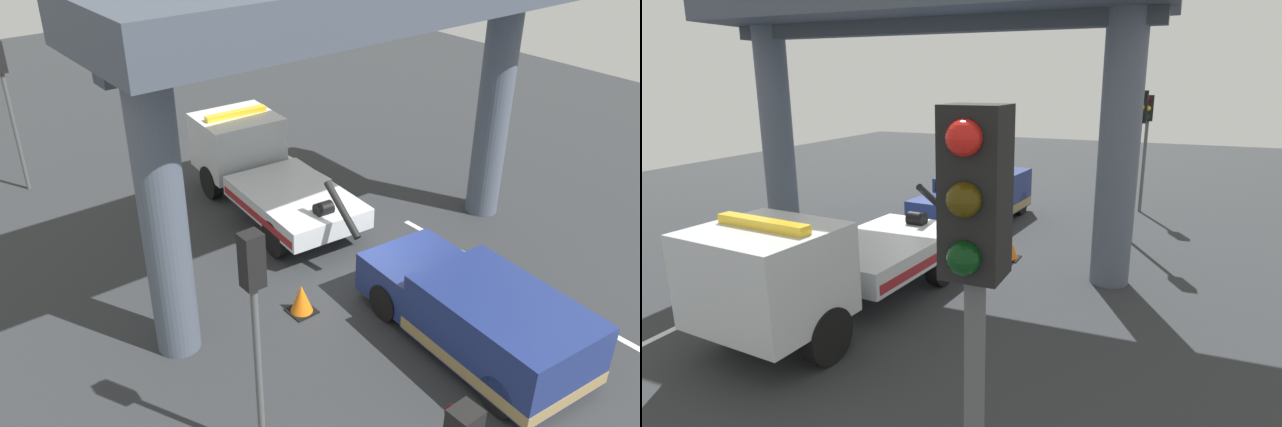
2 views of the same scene
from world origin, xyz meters
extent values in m
cube|color=#2D3033|center=(0.00, 0.00, -0.05)|extent=(60.00, 40.00, 0.10)
cube|color=silver|center=(0.00, -2.66, 0.00)|extent=(2.60, 0.16, 0.01)
cube|color=silver|center=(6.00, -2.66, 0.00)|extent=(2.60, 0.16, 0.01)
cube|color=silver|center=(2.81, 0.10, 0.93)|extent=(4.03, 2.73, 0.55)
cube|color=silver|center=(6.12, -0.19, 1.48)|extent=(2.24, 2.47, 1.65)
cube|color=black|center=(6.74, -0.24, 1.84)|extent=(0.25, 2.20, 0.66)
cube|color=maroon|center=(2.91, 1.30, 0.84)|extent=(3.64, 0.34, 0.20)
cylinder|color=black|center=(0.63, 0.29, 1.66)|extent=(1.42, 0.30, 1.07)
cylinder|color=black|center=(1.43, 0.22, 1.32)|extent=(0.40, 0.48, 0.36)
cube|color=yellow|center=(6.12, -0.19, 2.38)|extent=(0.41, 1.93, 0.16)
cylinder|color=black|center=(6.02, 0.86, 0.50)|extent=(1.02, 0.41, 1.00)
cylinder|color=black|center=(5.83, -1.21, 0.50)|extent=(1.02, 0.41, 1.00)
cylinder|color=black|center=(2.14, 1.20, 0.50)|extent=(1.02, 0.41, 1.00)
cylinder|color=black|center=(1.95, -0.87, 0.50)|extent=(1.02, 0.41, 1.00)
cube|color=navy|center=(-4.03, 0.06, 0.91)|extent=(3.63, 2.49, 1.35)
cube|color=navy|center=(-1.45, -0.17, 0.71)|extent=(1.91, 2.25, 0.95)
cube|color=black|center=(-2.29, -0.10, 1.20)|extent=(0.23, 1.93, 0.59)
cube|color=#9E8451|center=(-4.03, 0.06, 0.41)|extent=(3.66, 2.51, 0.28)
cylinder|color=black|center=(-1.52, 0.80, 0.42)|extent=(0.86, 0.35, 0.84)
cylinder|color=black|center=(-1.68, -1.11, 0.42)|extent=(0.86, 0.35, 0.84)
cylinder|color=black|center=(-4.90, 1.10, 0.42)|extent=(0.86, 0.35, 0.84)
cylinder|color=black|center=(-5.06, -0.82, 0.42)|extent=(0.86, 0.35, 0.84)
cylinder|color=#4C5666|center=(0.46, 4.87, 3.08)|extent=(0.90, 0.90, 6.17)
cylinder|color=#4C5666|center=(0.46, -4.87, 3.08)|extent=(0.90, 0.90, 6.17)
cube|color=#353C47|center=(0.46, 0.00, 5.99)|extent=(0.50, 11.33, 0.36)
sphere|color=#360605|center=(-6.84, 5.07, 4.05)|extent=(0.18, 0.18, 0.18)
cylinder|color=#515456|center=(-3.00, 5.07, 1.76)|extent=(0.12, 0.12, 3.52)
cube|color=black|center=(-3.00, 5.07, 3.97)|extent=(0.28, 0.32, 0.90)
sphere|color=#360605|center=(-2.84, 5.07, 4.27)|extent=(0.18, 0.18, 0.18)
sphere|color=gold|center=(-2.84, 5.07, 3.97)|extent=(0.18, 0.18, 0.18)
sphere|color=black|center=(-2.84, 5.07, 3.67)|extent=(0.18, 0.18, 0.18)
cylinder|color=#515456|center=(10.00, 5.07, 1.84)|extent=(0.12, 0.12, 3.67)
cone|color=orange|center=(-0.20, 2.14, 0.35)|extent=(0.54, 0.54, 0.71)
cube|color=black|center=(-0.20, 2.14, 0.01)|extent=(0.59, 0.59, 0.03)
camera|label=1|loc=(-9.92, 9.25, 9.17)|focal=36.99mm
camera|label=2|loc=(12.39, 5.99, 4.68)|focal=28.64mm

